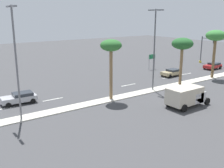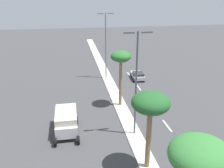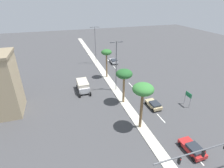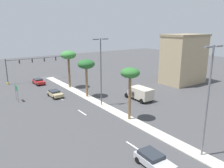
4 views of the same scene
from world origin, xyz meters
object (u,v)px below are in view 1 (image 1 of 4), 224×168
object	(u,v)px
traffic_signal_gantry	(219,47)
directional_road_sign	(152,58)
palm_tree_far	(182,45)
box_truck	(186,96)
street_lamp_center	(154,45)
sedan_red_front	(213,66)
palm_tree_right	(111,48)
sedan_tan_trailing	(172,72)
street_lamp_inboard	(16,56)
palm_tree_outboard	(216,37)
sedan_silver_outboard	(20,98)

from	to	relation	value
traffic_signal_gantry	directional_road_sign	distance (m)	15.55
palm_tree_far	box_truck	size ratio (longest dim) A/B	1.32
street_lamp_center	sedan_red_front	xyz separation A→B (m)	(4.40, -21.23, -6.05)
palm_tree_far	box_truck	world-z (taller)	palm_tree_far
palm_tree_far	palm_tree_right	world-z (taller)	palm_tree_right
directional_road_sign	box_truck	world-z (taller)	directional_road_sign
palm_tree_far	palm_tree_right	bearing A→B (deg)	89.05
sedan_red_front	sedan_tan_trailing	bearing A→B (deg)	87.83
directional_road_sign	palm_tree_right	world-z (taller)	palm_tree_right
palm_tree_far	street_lamp_inboard	world-z (taller)	street_lamp_inboard
traffic_signal_gantry	box_truck	world-z (taller)	traffic_signal_gantry
palm_tree_outboard	sedan_silver_outboard	xyz separation A→B (m)	(5.75, 31.99, -6.45)
box_truck	palm_tree_far	bearing A→B (deg)	-45.32
street_lamp_center	street_lamp_inboard	distance (m)	19.59
directional_road_sign	box_truck	size ratio (longest dim) A/B	0.55
directional_road_sign	palm_tree_right	distance (m)	22.41
palm_tree_outboard	palm_tree_right	bearing A→B (deg)	89.09
palm_tree_right	street_lamp_center	world-z (taller)	street_lamp_center
sedan_silver_outboard	box_truck	world-z (taller)	box_truck
directional_road_sign	street_lamp_center	distance (m)	16.57
palm_tree_far	street_lamp_inboard	bearing A→B (deg)	90.08
sedan_red_front	traffic_signal_gantry	bearing A→B (deg)	-67.08
sedan_tan_trailing	box_truck	bearing A→B (deg)	138.36
traffic_signal_gantry	palm_tree_right	bearing A→B (deg)	100.65
directional_road_sign	palm_tree_outboard	distance (m)	13.39
palm_tree_outboard	palm_tree_right	size ratio (longest dim) A/B	1.06
sedan_tan_trailing	street_lamp_center	bearing A→B (deg)	117.39
palm_tree_outboard	street_lamp_inboard	size ratio (longest dim) A/B	0.71
sedan_red_front	sedan_silver_outboard	bearing A→B (deg)	88.64
box_truck	sedan_silver_outboard	bearing A→B (deg)	51.58
palm_tree_outboard	street_lamp_center	distance (m)	14.00
sedan_red_front	box_truck	distance (m)	25.88
street_lamp_center	sedan_silver_outboard	size ratio (longest dim) A/B	2.66
street_lamp_center	street_lamp_inboard	size ratio (longest dim) A/B	0.98
palm_tree_outboard	street_lamp_center	xyz separation A→B (m)	(0.42, 13.99, -0.44)
traffic_signal_gantry	sedan_silver_outboard	size ratio (longest dim) A/B	3.61
traffic_signal_gantry	box_truck	xyz separation A→B (m)	(-13.72, 27.01, -2.79)
box_truck	palm_tree_outboard	bearing A→B (deg)	-65.43
street_lamp_center	box_truck	bearing A→B (deg)	167.40
directional_road_sign	sedan_silver_outboard	world-z (taller)	directional_road_sign
palm_tree_right	street_lamp_center	xyz separation A→B (m)	(0.07, -7.66, -0.06)
traffic_signal_gantry	street_lamp_inboard	bearing A→B (deg)	98.18
street_lamp_center	palm_tree_far	bearing A→B (deg)	-92.94
palm_tree_outboard	directional_road_sign	bearing A→B (deg)	14.41
traffic_signal_gantry	street_lamp_inboard	distance (m)	45.44
directional_road_sign	sedan_tan_trailing	bearing A→B (deg)	167.31
street_lamp_inboard	palm_tree_right	bearing A→B (deg)	-88.78
sedan_silver_outboard	traffic_signal_gantry	bearing A→B (deg)	-88.95
directional_road_sign	palm_tree_far	bearing A→B (deg)	156.40
palm_tree_outboard	palm_tree_far	size ratio (longest dim) A/B	1.12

